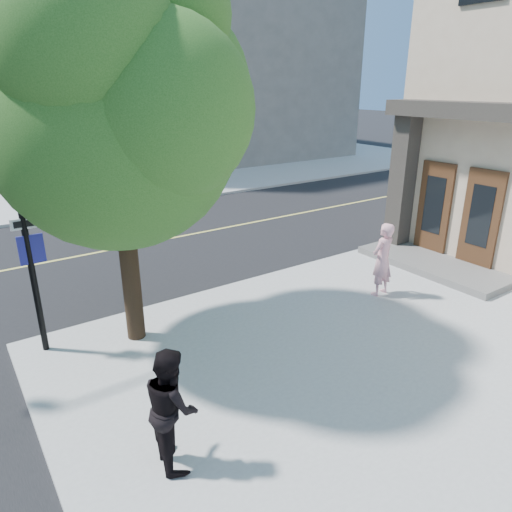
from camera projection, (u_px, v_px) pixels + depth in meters
ground at (61, 335)px, 9.51m from camera, size 140.00×140.00×0.00m
road_ew at (22, 267)px, 12.98m from camera, size 140.00×9.00×0.01m
sidewalk_ne at (185, 154)px, 33.24m from camera, size 29.00×25.00×0.12m
filler_ne at (183, 47)px, 31.42m from camera, size 18.00×16.00×14.00m
man_on_phone at (382, 259)px, 10.77m from camera, size 0.68×0.48×1.75m
pedestrian at (172, 407)px, 5.93m from camera, size 0.75×0.90×1.67m
street_tree at (119, 94)px, 7.70m from camera, size 5.32×4.84×7.06m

